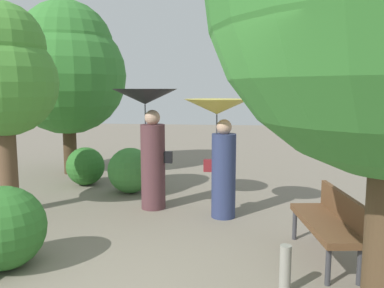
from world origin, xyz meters
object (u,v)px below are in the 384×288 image
object	(u,v)px
person_left	(149,128)
park_bench	(331,219)
tree_mid_left	(67,67)
person_right	(220,138)
path_marker_post	(285,269)
tree_near_left	(2,72)

from	to	relation	value
person_left	park_bench	size ratio (longest dim) A/B	1.35
person_left	park_bench	xyz separation A→B (m)	(2.70, -1.86, -0.91)
park_bench	tree_mid_left	distance (m)	7.29
person_right	tree_mid_left	distance (m)	5.07
person_right	path_marker_post	world-z (taller)	person_right
tree_near_left	path_marker_post	xyz separation A→B (m)	(4.35, -2.17, -2.12)
tree_near_left	path_marker_post	size ratio (longest dim) A/B	6.91
park_bench	person_left	bearing A→B (deg)	-132.58
tree_near_left	tree_mid_left	bearing A→B (deg)	96.18
path_marker_post	person_right	bearing A→B (deg)	108.75
person_left	tree_mid_left	size ratio (longest dim) A/B	0.50
person_left	park_bench	bearing A→B (deg)	-121.96
person_right	park_bench	world-z (taller)	person_right
person_right	park_bench	size ratio (longest dim) A/B	1.24
person_left	path_marker_post	bearing A→B (deg)	-140.54
person_right	park_bench	bearing A→B (deg)	-133.63
person_left	tree_mid_left	xyz separation A→B (m)	(-2.63, 2.65, 1.20)
person_right	tree_near_left	xyz separation A→B (m)	(-3.53, -0.24, 1.06)
tree_near_left	park_bench	bearing A→B (deg)	-14.33
tree_mid_left	path_marker_post	xyz separation A→B (m)	(4.70, -5.41, -2.37)
tree_mid_left	path_marker_post	bearing A→B (deg)	-49.03
path_marker_post	tree_near_left	bearing A→B (deg)	153.45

